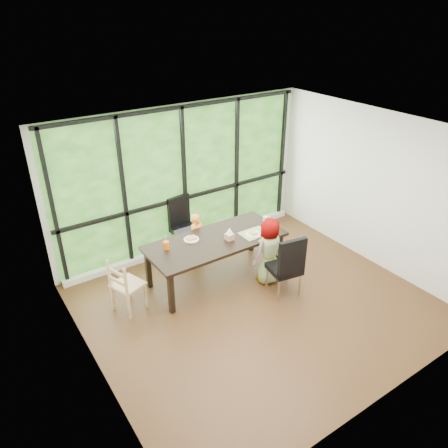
{
  "coord_description": "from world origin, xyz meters",
  "views": [
    {
      "loc": [
        -3.42,
        -4.17,
        4.26
      ],
      "look_at": [
        -0.04,
        0.86,
        1.05
      ],
      "focal_mm": 34.44,
      "sensor_mm": 36.0,
      "label": 1
    }
  ],
  "objects_px": {
    "child_toddler": "(197,239)",
    "child_older": "(269,251)",
    "chair_window_leather": "(186,226)",
    "chair_interior_leather": "(284,264)",
    "plate_far": "(191,239)",
    "plate_near": "(253,234)",
    "green_cup": "(271,227)",
    "white_mug": "(265,219)",
    "dining_table": "(216,259)",
    "tissue_box": "(229,237)",
    "orange_cup": "(166,245)",
    "chair_end_beech": "(128,284)"
  },
  "relations": [
    {
      "from": "tissue_box",
      "to": "dining_table",
      "type": "bearing_deg",
      "value": 146.06
    },
    {
      "from": "orange_cup",
      "to": "tissue_box",
      "type": "xyz_separation_m",
      "value": [
        0.99,
        -0.3,
        -0.01
      ]
    },
    {
      "from": "child_older",
      "to": "tissue_box",
      "type": "bearing_deg",
      "value": -43.81
    },
    {
      "from": "dining_table",
      "to": "chair_interior_leather",
      "type": "height_order",
      "value": "chair_interior_leather"
    },
    {
      "from": "dining_table",
      "to": "child_older",
      "type": "height_order",
      "value": "child_older"
    },
    {
      "from": "dining_table",
      "to": "child_older",
      "type": "bearing_deg",
      "value": -39.31
    },
    {
      "from": "chair_window_leather",
      "to": "white_mug",
      "type": "distance_m",
      "value": 1.47
    },
    {
      "from": "chair_window_leather",
      "to": "chair_end_beech",
      "type": "height_order",
      "value": "chair_window_leather"
    },
    {
      "from": "chair_end_beech",
      "to": "green_cup",
      "type": "relative_size",
      "value": 6.83
    },
    {
      "from": "plate_far",
      "to": "plate_near",
      "type": "distance_m",
      "value": 1.04
    },
    {
      "from": "tissue_box",
      "to": "chair_interior_leather",
      "type": "bearing_deg",
      "value": -60.04
    },
    {
      "from": "child_toddler",
      "to": "white_mug",
      "type": "bearing_deg",
      "value": -41.97
    },
    {
      "from": "plate_near",
      "to": "green_cup",
      "type": "xyz_separation_m",
      "value": [
        0.33,
        -0.06,
        0.06
      ]
    },
    {
      "from": "chair_end_beech",
      "to": "chair_window_leather",
      "type": "bearing_deg",
      "value": -77.17
    },
    {
      "from": "chair_end_beech",
      "to": "orange_cup",
      "type": "relative_size",
      "value": 6.76
    },
    {
      "from": "plate_near",
      "to": "plate_far",
      "type": "bearing_deg",
      "value": 155.82
    },
    {
      "from": "plate_near",
      "to": "green_cup",
      "type": "height_order",
      "value": "green_cup"
    },
    {
      "from": "chair_window_leather",
      "to": "child_toddler",
      "type": "xyz_separation_m",
      "value": [
        -0.0,
        -0.42,
        -0.06
      ]
    },
    {
      "from": "chair_window_leather",
      "to": "chair_end_beech",
      "type": "distance_m",
      "value": 1.84
    },
    {
      "from": "child_older",
      "to": "tissue_box",
      "type": "relative_size",
      "value": 9.41
    },
    {
      "from": "chair_window_leather",
      "to": "white_mug",
      "type": "height_order",
      "value": "chair_window_leather"
    },
    {
      "from": "tissue_box",
      "to": "chair_end_beech",
      "type": "bearing_deg",
      "value": 174.59
    },
    {
      "from": "child_older",
      "to": "tissue_box",
      "type": "height_order",
      "value": "child_older"
    },
    {
      "from": "dining_table",
      "to": "plate_far",
      "type": "distance_m",
      "value": 0.55
    },
    {
      "from": "dining_table",
      "to": "chair_end_beech",
      "type": "xyz_separation_m",
      "value": [
        -1.55,
        0.04,
        0.08
      ]
    },
    {
      "from": "chair_end_beech",
      "to": "chair_interior_leather",
      "type": "bearing_deg",
      "value": -133.59
    },
    {
      "from": "child_toddler",
      "to": "plate_near",
      "type": "distance_m",
      "value": 1.05
    },
    {
      "from": "chair_window_leather",
      "to": "child_older",
      "type": "distance_m",
      "value": 1.71
    },
    {
      "from": "chair_window_leather",
      "to": "green_cup",
      "type": "height_order",
      "value": "chair_window_leather"
    },
    {
      "from": "plate_far",
      "to": "green_cup",
      "type": "relative_size",
      "value": 1.91
    },
    {
      "from": "green_cup",
      "to": "white_mug",
      "type": "xyz_separation_m",
      "value": [
        0.15,
        0.34,
        -0.02
      ]
    },
    {
      "from": "dining_table",
      "to": "tissue_box",
      "type": "relative_size",
      "value": 18.76
    },
    {
      "from": "chair_interior_leather",
      "to": "plate_near",
      "type": "distance_m",
      "value": 0.78
    },
    {
      "from": "chair_window_leather",
      "to": "tissue_box",
      "type": "height_order",
      "value": "chair_window_leather"
    },
    {
      "from": "child_toddler",
      "to": "plate_near",
      "type": "height_order",
      "value": "child_toddler"
    },
    {
      "from": "plate_near",
      "to": "white_mug",
      "type": "xyz_separation_m",
      "value": [
        0.48,
        0.28,
        0.03
      ]
    },
    {
      "from": "chair_end_beech",
      "to": "orange_cup",
      "type": "bearing_deg",
      "value": -98.65
    },
    {
      "from": "chair_end_beech",
      "to": "white_mug",
      "type": "relative_size",
      "value": 10.57
    },
    {
      "from": "child_toddler",
      "to": "child_older",
      "type": "xyz_separation_m",
      "value": [
        0.68,
        -1.15,
        0.1
      ]
    },
    {
      "from": "chair_window_leather",
      "to": "chair_interior_leather",
      "type": "bearing_deg",
      "value": -79.67
    },
    {
      "from": "child_older",
      "to": "orange_cup",
      "type": "distance_m",
      "value": 1.67
    },
    {
      "from": "plate_near",
      "to": "chair_interior_leather",
      "type": "bearing_deg",
      "value": -85.47
    },
    {
      "from": "orange_cup",
      "to": "white_mug",
      "type": "xyz_separation_m",
      "value": [
        1.9,
        -0.12,
        -0.02
      ]
    },
    {
      "from": "plate_near",
      "to": "chair_window_leather",
      "type": "bearing_deg",
      "value": 116.19
    },
    {
      "from": "plate_far",
      "to": "plate_near",
      "type": "relative_size",
      "value": 0.99
    },
    {
      "from": "chair_interior_leather",
      "to": "plate_near",
      "type": "height_order",
      "value": "chair_interior_leather"
    },
    {
      "from": "chair_end_beech",
      "to": "child_older",
      "type": "bearing_deg",
      "value": -124.32
    },
    {
      "from": "chair_window_leather",
      "to": "green_cup",
      "type": "bearing_deg",
      "value": -62.4
    },
    {
      "from": "chair_window_leather",
      "to": "orange_cup",
      "type": "bearing_deg",
      "value": -142.29
    },
    {
      "from": "plate_far",
      "to": "green_cup",
      "type": "height_order",
      "value": "green_cup"
    }
  ]
}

